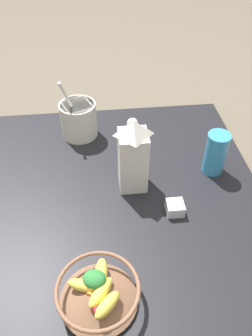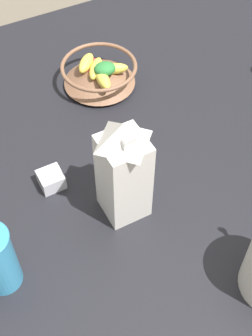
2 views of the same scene
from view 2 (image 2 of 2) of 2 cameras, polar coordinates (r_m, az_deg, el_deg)
ground_plane at (r=1.17m, az=4.48°, el=3.20°), size 6.00×6.00×0.00m
countertop at (r=1.15m, az=4.55°, el=3.94°), size 1.19×1.19×0.04m
fruit_bowl at (r=1.22m, az=-3.27°, el=11.51°), size 0.20×0.20×0.08m
milk_carton at (r=0.89m, az=-0.29°, el=-0.21°), size 0.08×0.08×0.25m
spice_jar at (r=1.02m, az=-9.10°, el=-1.44°), size 0.05×0.05×0.04m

